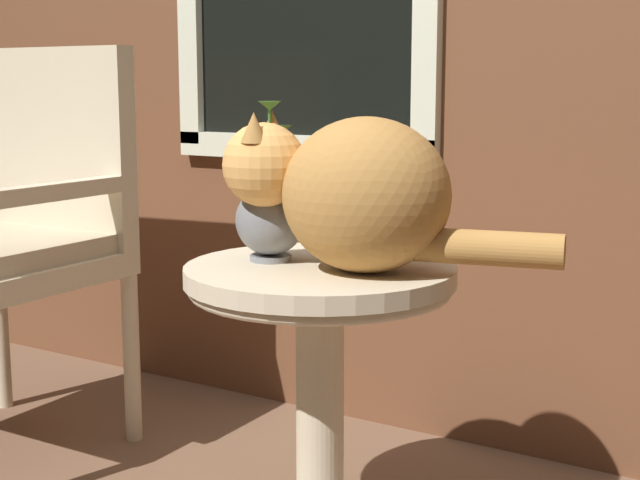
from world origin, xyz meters
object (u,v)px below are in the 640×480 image
at_px(pewter_vase_with_ivy, 270,213).
at_px(wicker_side_table, 320,365).
at_px(cat, 355,192).
at_px(wicker_chair, 6,226).

bearing_deg(pewter_vase_with_ivy, wicker_side_table, 5.36).
xyz_separation_m(cat, pewter_vase_with_ivy, (-0.19, 0.00, -0.05)).
relative_size(cat, pewter_vase_with_ivy, 2.02).
bearing_deg(wicker_chair, cat, -4.39).
xyz_separation_m(wicker_side_table, cat, (0.08, -0.01, 0.35)).
bearing_deg(wicker_side_table, cat, -7.39).
bearing_deg(cat, pewter_vase_with_ivy, 179.79).
relative_size(wicker_side_table, pewter_vase_with_ivy, 1.90).
height_order(wicker_side_table, pewter_vase_with_ivy, pewter_vase_with_ivy).
bearing_deg(wicker_chair, wicker_side_table, -4.13).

